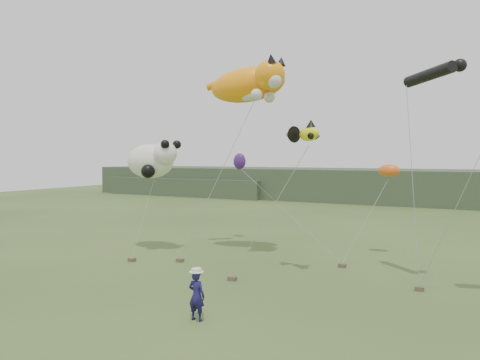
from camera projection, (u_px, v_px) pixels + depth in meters
The scene contains 8 objects.
ground at pixel (228, 304), 17.71m from camera, with size 120.00×120.00×0.00m, color #385123.
headland at pixel (384, 186), 58.40m from camera, with size 90.00×13.00×4.00m.
festival_attendant at pixel (197, 296), 15.94m from camera, with size 0.62×0.41×1.71m, color #18144C.
sandbag_anchors at pixel (254, 269), 22.82m from camera, with size 14.65×5.11×0.18m.
cat_kite at pixel (252, 83), 25.88m from camera, with size 5.69×3.31×2.56m.
fish_kite at pixel (302, 134), 21.55m from camera, with size 2.16×1.42×1.04m.
panda_kite at pixel (152, 160), 27.57m from camera, with size 3.60×2.33×2.24m.
misc_kites at pixel (310, 166), 28.49m from camera, with size 10.76×1.04×1.35m.
Camera 1 is at (8.68, -15.15, 5.60)m, focal length 35.00 mm.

